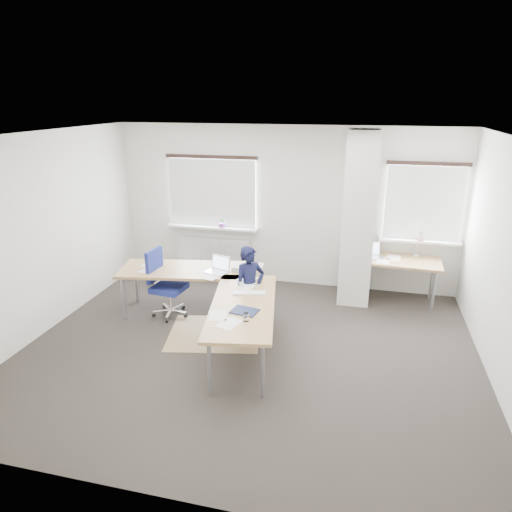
% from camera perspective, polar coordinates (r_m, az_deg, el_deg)
% --- Properties ---
extents(ground, '(6.00, 6.00, 0.00)m').
position_cam_1_polar(ground, '(6.28, -0.90, -11.64)').
color(ground, '#2A2522').
rests_on(ground, ground).
extents(room_shell, '(6.04, 5.04, 2.82)m').
position_cam_1_polar(room_shell, '(5.98, 1.79, 4.92)').
color(room_shell, beige).
rests_on(room_shell, ground).
extents(floor_mat, '(1.48, 1.32, 0.01)m').
position_cam_1_polar(floor_mat, '(6.70, -5.21, -9.58)').
color(floor_mat, '#957A51').
rests_on(floor_mat, ground).
extents(white_crate, '(0.49, 0.37, 0.27)m').
position_cam_1_polar(white_crate, '(8.46, -10.89, -2.55)').
color(white_crate, white).
rests_on(white_crate, ground).
extents(desk_main, '(2.82, 2.63, 0.96)m').
position_cam_1_polar(desk_main, '(6.48, -5.13, -3.86)').
color(desk_main, '#9F7144').
rests_on(desk_main, ground).
extents(desk_side, '(1.44, 0.78, 1.22)m').
position_cam_1_polar(desk_side, '(7.78, 17.11, -0.70)').
color(desk_side, '#9F7144').
rests_on(desk_side, ground).
extents(task_chair, '(0.57, 0.57, 1.05)m').
position_cam_1_polar(task_chair, '(7.21, -11.01, -5.11)').
color(task_chair, navy).
rests_on(task_chair, ground).
extents(person, '(0.54, 0.53, 1.26)m').
position_cam_1_polar(person, '(6.55, -0.78, -4.10)').
color(person, black).
rests_on(person, ground).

